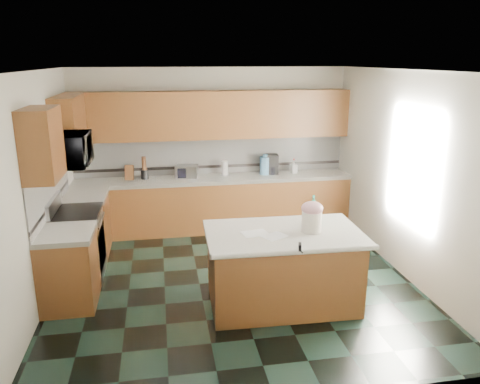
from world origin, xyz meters
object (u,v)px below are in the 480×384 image
object	(u,v)px
treat_jar	(312,221)
soap_bottle_island	(313,209)
island_base	(283,270)
toaster_oven	(187,172)
island_top	(284,234)
knife_block	(129,173)
coffee_maker	(272,164)

from	to	relation	value
treat_jar	soap_bottle_island	size ratio (longest dim) A/B	0.71
soap_bottle_island	island_base	bearing A→B (deg)	-129.59
soap_bottle_island	toaster_oven	distance (m)	2.83
island_top	knife_block	size ratio (longest dim) A/B	7.34
treat_jar	toaster_oven	size ratio (longest dim) A/B	0.67
knife_block	toaster_oven	world-z (taller)	knife_block
toaster_oven	island_base	bearing A→B (deg)	-59.49
soap_bottle_island	toaster_oven	xyz separation A→B (m)	(-1.36, 2.48, -0.07)
island_base	knife_block	bearing A→B (deg)	126.05
island_base	knife_block	world-z (taller)	knife_block
treat_jar	knife_block	world-z (taller)	knife_block
soap_bottle_island	knife_block	xyz separation A→B (m)	(-2.29, 2.48, -0.05)
toaster_oven	coffee_maker	size ratio (longest dim) A/B	1.07
treat_jar	toaster_oven	world-z (taller)	treat_jar
treat_jar	island_top	bearing A→B (deg)	153.97
island_top	treat_jar	xyz separation A→B (m)	(0.31, -0.05, 0.15)
knife_block	island_base	bearing A→B (deg)	-49.58
coffee_maker	soap_bottle_island	bearing A→B (deg)	-85.72
island_base	treat_jar	size ratio (longest dim) A/B	7.02
knife_block	coffee_maker	distance (m)	2.40
island_base	knife_block	xyz separation A→B (m)	(-1.87, 2.72, 0.61)
coffee_maker	island_top	bearing A→B (deg)	-94.22
soap_bottle_island	knife_block	size ratio (longest dim) A/B	1.38
island_top	coffee_maker	distance (m)	2.81
island_top	knife_block	bearing A→B (deg)	126.05
island_base	soap_bottle_island	distance (m)	0.82
island_top	toaster_oven	xyz separation A→B (m)	(-0.94, 2.72, 0.13)
soap_bottle_island	toaster_oven	world-z (taller)	soap_bottle_island
island_base	soap_bottle_island	world-z (taller)	soap_bottle_island
treat_jar	toaster_oven	distance (m)	3.04
island_base	island_top	world-z (taller)	island_top
coffee_maker	island_base	bearing A→B (deg)	-94.22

